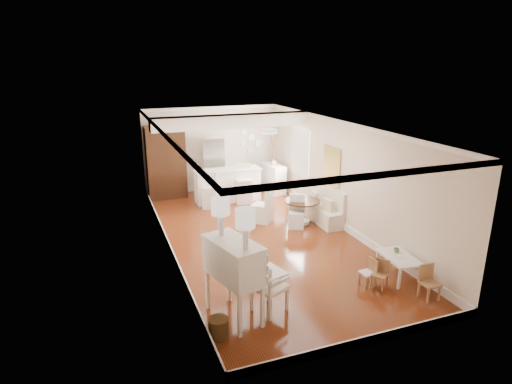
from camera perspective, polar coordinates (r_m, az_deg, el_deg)
room at (r=10.39m, az=0.18°, el=4.61°), size 9.00×9.04×2.82m
secretary_bureau at (r=7.32m, az=-3.00°, el=-11.68°), size 1.39×1.40×1.43m
gustavian_armchair at (r=7.62m, az=1.79°, el=-12.37°), size 0.75×0.75×0.98m
wicker_basket at (r=7.18m, az=-5.01°, el=-17.57°), size 0.42×0.42×0.33m
kids_table at (r=9.26m, az=18.44°, el=-9.46°), size 0.67×1.00×0.47m
kids_chair_a at (r=8.73m, az=16.18°, el=-10.50°), size 0.39×0.39×0.58m
kids_chair_b at (r=8.77m, az=14.67°, el=-10.33°), size 0.28×0.28×0.56m
kids_chair_c at (r=8.65m, az=22.19°, el=-11.15°), size 0.32×0.32×0.66m
banquette at (r=11.76m, az=8.81°, el=-1.64°), size 0.52×1.60×0.98m
dining_table at (r=11.61m, az=6.13°, el=-2.64°), size 1.18×1.18×0.65m
slip_chair_near at (r=11.29m, az=5.44°, el=-2.64°), size 0.56×0.57×0.86m
slip_chair_far at (r=11.60m, az=0.78°, el=-1.67°), size 0.68×0.68×0.99m
breakfast_counter at (r=13.33m, az=-3.80°, el=0.92°), size 2.05×0.65×1.03m
bar_stool_left at (r=12.75m, az=-6.22°, el=0.14°), size 0.54×0.54×1.05m
bar_stool_right at (r=13.15m, az=-1.64°, el=1.09°), size 0.57×0.57×1.20m
pantry_cabinet at (r=13.84m, az=-11.93°, el=3.91°), size 1.20×0.60×2.30m
fridge at (r=14.26m, az=-4.28°, el=3.59°), size 0.75×0.65×1.80m
sideboard at (r=14.24m, az=2.36°, el=1.80°), size 0.54×1.02×0.93m
pencil_cup at (r=9.30m, az=18.21°, el=-7.39°), size 0.12×0.12×0.09m
branch_vase at (r=14.15m, az=2.39°, el=4.06°), size 0.21×0.21×0.19m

